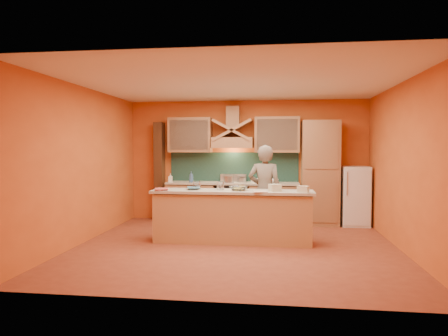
# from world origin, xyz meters

# --- Properties ---
(floor) EXTENTS (5.50, 5.00, 0.01)m
(floor) POSITION_xyz_m (0.00, 0.00, 0.00)
(floor) COLOR brown
(floor) RESTS_ON ground
(ceiling) EXTENTS (5.50, 5.00, 0.01)m
(ceiling) POSITION_xyz_m (0.00, 0.00, 2.80)
(ceiling) COLOR white
(ceiling) RESTS_ON wall_back
(wall_back) EXTENTS (5.50, 0.02, 2.80)m
(wall_back) POSITION_xyz_m (0.00, 2.50, 1.40)
(wall_back) COLOR #D46329
(wall_back) RESTS_ON floor
(wall_front) EXTENTS (5.50, 0.02, 2.80)m
(wall_front) POSITION_xyz_m (0.00, -2.50, 1.40)
(wall_front) COLOR #D46329
(wall_front) RESTS_ON floor
(wall_left) EXTENTS (0.02, 5.00, 2.80)m
(wall_left) POSITION_xyz_m (-2.75, 0.00, 1.40)
(wall_left) COLOR #D46329
(wall_left) RESTS_ON floor
(wall_right) EXTENTS (0.02, 5.00, 2.80)m
(wall_right) POSITION_xyz_m (2.75, 0.00, 1.40)
(wall_right) COLOR #D46329
(wall_right) RESTS_ON floor
(base_cabinet_left) EXTENTS (1.10, 0.60, 0.86)m
(base_cabinet_left) POSITION_xyz_m (-1.25, 2.20, 0.43)
(base_cabinet_left) COLOR #A4714B
(base_cabinet_left) RESTS_ON floor
(base_cabinet_right) EXTENTS (1.10, 0.60, 0.86)m
(base_cabinet_right) POSITION_xyz_m (0.65, 2.20, 0.43)
(base_cabinet_right) COLOR #A4714B
(base_cabinet_right) RESTS_ON floor
(counter_top) EXTENTS (3.00, 0.62, 0.04)m
(counter_top) POSITION_xyz_m (-0.30, 2.20, 0.90)
(counter_top) COLOR #B6AD9A
(counter_top) RESTS_ON base_cabinet_left
(stove) EXTENTS (0.60, 0.58, 0.90)m
(stove) POSITION_xyz_m (-0.30, 2.20, 0.45)
(stove) COLOR black
(stove) RESTS_ON floor
(backsplash) EXTENTS (3.00, 0.03, 0.70)m
(backsplash) POSITION_xyz_m (-0.30, 2.48, 1.25)
(backsplash) COLOR #183631
(backsplash) RESTS_ON wall_back
(range_hood) EXTENTS (0.92, 0.50, 0.24)m
(range_hood) POSITION_xyz_m (-0.30, 2.25, 1.82)
(range_hood) COLOR #A4714B
(range_hood) RESTS_ON wall_back
(hood_chimney) EXTENTS (0.30, 0.30, 0.50)m
(hood_chimney) POSITION_xyz_m (-0.30, 2.35, 2.40)
(hood_chimney) COLOR #A4714B
(hood_chimney) RESTS_ON wall_back
(upper_cabinet_left) EXTENTS (1.00, 0.35, 0.80)m
(upper_cabinet_left) POSITION_xyz_m (-1.30, 2.33, 2.00)
(upper_cabinet_left) COLOR #A4714B
(upper_cabinet_left) RESTS_ON wall_back
(upper_cabinet_right) EXTENTS (1.00, 0.35, 0.80)m
(upper_cabinet_right) POSITION_xyz_m (0.70, 2.33, 2.00)
(upper_cabinet_right) COLOR #A4714B
(upper_cabinet_right) RESTS_ON wall_back
(pantry_column) EXTENTS (0.80, 0.60, 2.30)m
(pantry_column) POSITION_xyz_m (1.65, 2.20, 1.15)
(pantry_column) COLOR #A4714B
(pantry_column) RESTS_ON floor
(fridge) EXTENTS (0.58, 0.60, 1.30)m
(fridge) POSITION_xyz_m (2.40, 2.20, 0.65)
(fridge) COLOR white
(fridge) RESTS_ON floor
(trim_column_left) EXTENTS (0.20, 0.30, 2.30)m
(trim_column_left) POSITION_xyz_m (-2.05, 2.35, 1.15)
(trim_column_left) COLOR #472816
(trim_column_left) RESTS_ON floor
(island_body) EXTENTS (2.80, 0.55, 0.88)m
(island_body) POSITION_xyz_m (-0.10, 0.30, 0.44)
(island_body) COLOR tan
(island_body) RESTS_ON floor
(island_top) EXTENTS (2.90, 0.62, 0.05)m
(island_top) POSITION_xyz_m (-0.10, 0.30, 0.92)
(island_top) COLOR #B6AD9A
(island_top) RESTS_ON island_body
(person) EXTENTS (0.70, 0.52, 1.76)m
(person) POSITION_xyz_m (0.47, 0.82, 0.88)
(person) COLOR #70665B
(person) RESTS_ON floor
(pot_large) EXTENTS (0.26, 0.26, 0.16)m
(pot_large) POSITION_xyz_m (-0.37, 2.06, 0.98)
(pot_large) COLOR #AFAFB6
(pot_large) RESTS_ON stove
(pot_small) EXTENTS (0.21, 0.21, 0.13)m
(pot_small) POSITION_xyz_m (-0.10, 2.25, 0.96)
(pot_small) COLOR #B1B2B8
(pot_small) RESTS_ON stove
(soap_bottle_a) EXTENTS (0.11, 0.11, 0.20)m
(soap_bottle_a) POSITION_xyz_m (-1.71, 2.05, 1.02)
(soap_bottle_a) COLOR white
(soap_bottle_a) RESTS_ON counter_top
(soap_bottle_b) EXTENTS (0.11, 0.12, 0.25)m
(soap_bottle_b) POSITION_xyz_m (-1.22, 2.03, 1.05)
(soap_bottle_b) COLOR #33598E
(soap_bottle_b) RESTS_ON counter_top
(bowl_back) EXTENTS (0.26, 0.26, 0.08)m
(bowl_back) POSITION_xyz_m (0.62, 2.27, 0.96)
(bowl_back) COLOR silver
(bowl_back) RESTS_ON counter_top
(dish_rack) EXTENTS (0.30, 0.26, 0.09)m
(dish_rack) POSITION_xyz_m (0.26, 2.28, 0.96)
(dish_rack) COLOR white
(dish_rack) RESTS_ON counter_top
(book_lower) EXTENTS (0.32, 0.37, 0.03)m
(book_lower) POSITION_xyz_m (-1.48, 0.13, 0.96)
(book_lower) COLOR #B44640
(book_lower) RESTS_ON island_top
(book_upper) EXTENTS (0.30, 0.36, 0.02)m
(book_upper) POSITION_xyz_m (-0.93, 0.32, 0.98)
(book_upper) COLOR #3A6580
(book_upper) RESTS_ON island_top
(jar_large) EXTENTS (0.17, 0.17, 0.14)m
(jar_large) POSITION_xyz_m (-0.78, 0.46, 1.02)
(jar_large) COLOR white
(jar_large) RESTS_ON island_top
(jar_small) EXTENTS (0.13, 0.13, 0.15)m
(jar_small) POSITION_xyz_m (-0.32, 0.34, 1.02)
(jar_small) COLOR white
(jar_small) RESTS_ON island_top
(kitchen_scale) EXTENTS (0.11, 0.11, 0.09)m
(kitchen_scale) POSITION_xyz_m (0.08, 0.39, 0.99)
(kitchen_scale) COLOR silver
(kitchen_scale) RESTS_ON island_top
(mixing_bowl) EXTENTS (0.41, 0.41, 0.08)m
(mixing_bowl) POSITION_xyz_m (0.01, 0.29, 0.98)
(mixing_bowl) COLOR white
(mixing_bowl) RESTS_ON island_top
(cloth) EXTENTS (0.27, 0.23, 0.02)m
(cloth) POSITION_xyz_m (0.41, 0.07, 0.95)
(cloth) COLOR beige
(cloth) RESTS_ON island_top
(grocery_bag_a) EXTENTS (0.24, 0.22, 0.12)m
(grocery_bag_a) POSITION_xyz_m (0.66, 0.24, 1.01)
(grocery_bag_a) COLOR beige
(grocery_bag_a) RESTS_ON island_top
(grocery_bag_b) EXTENTS (0.22, 0.19, 0.11)m
(grocery_bag_b) POSITION_xyz_m (1.14, 0.13, 1.00)
(grocery_bag_b) COLOR beige
(grocery_bag_b) RESTS_ON island_top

